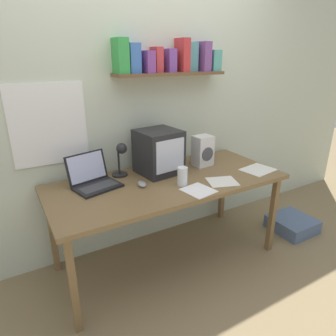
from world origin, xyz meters
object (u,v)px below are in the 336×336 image
object	(u,v)px
crt_monitor	(159,152)
printed_handout	(199,190)
laptop	(93,178)
open_notebook	(222,182)
desk_lamp	(121,156)
space_heater	(203,151)
juice_glass	(182,177)
loose_paper_near_laptop	(258,170)
computer_mouse	(142,184)
corner_desk	(168,186)
floor_cushion	(292,224)

from	to	relation	value
crt_monitor	printed_handout	bearing A→B (deg)	-87.01
laptop	open_notebook	bearing A→B (deg)	-39.70
desk_lamp	space_heater	bearing A→B (deg)	-21.29
open_notebook	juice_glass	bearing A→B (deg)	160.08
juice_glass	loose_paper_near_laptop	bearing A→B (deg)	-4.66
crt_monitor	computer_mouse	distance (m)	0.34
corner_desk	computer_mouse	size ratio (longest dim) A/B	16.00
floor_cushion	printed_handout	bearing A→B (deg)	-177.53
loose_paper_near_laptop	printed_handout	xyz separation A→B (m)	(-0.68, -0.09, 0.00)
crt_monitor	open_notebook	world-z (taller)	crt_monitor
space_heater	computer_mouse	size ratio (longest dim) A/B	2.31
juice_glass	open_notebook	bearing A→B (deg)	-19.92
printed_handout	floor_cushion	size ratio (longest dim) A/B	0.62
space_heater	floor_cushion	size ratio (longest dim) A/B	0.68
corner_desk	floor_cushion	xyz separation A→B (m)	(1.30, -0.23, -0.62)
desk_lamp	floor_cushion	distance (m)	1.86
desk_lamp	open_notebook	world-z (taller)	desk_lamp
corner_desk	laptop	bearing A→B (deg)	160.91
crt_monitor	space_heater	distance (m)	0.42
open_notebook	desk_lamp	bearing A→B (deg)	142.11
laptop	corner_desk	bearing A→B (deg)	-32.97
laptop	desk_lamp	distance (m)	0.28
desk_lamp	computer_mouse	bearing A→B (deg)	-89.46
juice_glass	open_notebook	world-z (taller)	juice_glass
crt_monitor	juice_glass	size ratio (longest dim) A/B	2.55
crt_monitor	printed_handout	xyz separation A→B (m)	(0.08, -0.46, -0.18)
corner_desk	open_notebook	distance (m)	0.42
crt_monitor	computer_mouse	size ratio (longest dim) A/B	3.10
loose_paper_near_laptop	printed_handout	size ratio (longest dim) A/B	1.23
laptop	space_heater	distance (m)	0.97
space_heater	juice_glass	bearing A→B (deg)	-147.84
crt_monitor	floor_cushion	size ratio (longest dim) A/B	0.92
desk_lamp	loose_paper_near_laptop	world-z (taller)	desk_lamp
open_notebook	floor_cushion	world-z (taller)	open_notebook
desk_lamp	loose_paper_near_laptop	bearing A→B (deg)	-35.49
crt_monitor	loose_paper_near_laptop	size ratio (longest dim) A/B	1.20
crt_monitor	floor_cushion	distance (m)	1.60
computer_mouse	juice_glass	bearing A→B (deg)	-25.71
juice_glass	floor_cushion	bearing A→B (deg)	-4.30
laptop	loose_paper_near_laptop	world-z (taller)	laptop
space_heater	printed_handout	size ratio (longest dim) A/B	1.10
computer_mouse	open_notebook	distance (m)	0.61
crt_monitor	open_notebook	bearing A→B (deg)	-58.52
crt_monitor	loose_paper_near_laptop	xyz separation A→B (m)	(0.75, -0.37, -0.18)
loose_paper_near_laptop	computer_mouse	bearing A→B (deg)	169.21
desk_lamp	juice_glass	bearing A→B (deg)	-61.87
juice_glass	floor_cushion	xyz separation A→B (m)	(1.26, -0.09, -0.74)
space_heater	loose_paper_near_laptop	distance (m)	0.49
corner_desk	crt_monitor	bearing A→B (deg)	84.68
desk_lamp	printed_handout	distance (m)	0.67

